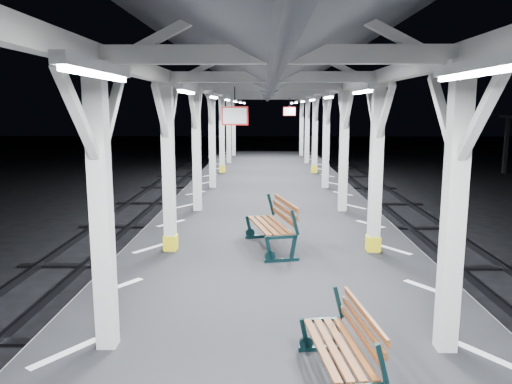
{
  "coord_description": "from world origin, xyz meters",
  "views": [
    {
      "loc": [
        -0.13,
        -7.54,
        3.82
      ],
      "look_at": [
        -0.31,
        1.99,
        2.2
      ],
      "focal_mm": 35.0,
      "sensor_mm": 36.0,
      "label": 1
    }
  ],
  "objects": [
    {
      "name": "ground",
      "position": [
        0.0,
        0.0,
        0.0
      ],
      "size": [
        120.0,
        120.0,
        0.0
      ],
      "primitive_type": "plane",
      "color": "black",
      "rests_on": "ground"
    },
    {
      "name": "bench_mid",
      "position": [
        0.07,
        2.21,
        1.53
      ],
      "size": [
        1.08,
        1.93,
        0.99
      ],
      "rotation": [
        0.0,
        0.0,
        0.24
      ],
      "color": "black",
      "rests_on": "platform"
    },
    {
      "name": "bench_near",
      "position": [
        0.71,
        -2.76,
        1.43
      ],
      "size": [
        0.73,
        1.53,
        0.8
      ],
      "rotation": [
        0.0,
        0.0,
        0.13
      ],
      "color": "black",
      "rests_on": "platform"
    },
    {
      "name": "hazard_stripes_right",
      "position": [
        2.45,
        0.0,
        1.0
      ],
      "size": [
        1.0,
        48.0,
        0.01
      ],
      "primitive_type": "cube",
      "color": "silver",
      "rests_on": "platform"
    },
    {
      "name": "canopy",
      "position": [
        0.0,
        -0.02,
        4.56
      ],
      "size": [
        5.4,
        49.0,
        4.65
      ],
      "color": "silver",
      "rests_on": "platform"
    },
    {
      "name": "hazard_stripes_left",
      "position": [
        -2.45,
        0.0,
        1.0
      ],
      "size": [
        1.0,
        48.0,
        0.01
      ],
      "primitive_type": "cube",
      "color": "silver",
      "rests_on": "platform"
    },
    {
      "name": "platform",
      "position": [
        0.0,
        0.0,
        0.5
      ],
      "size": [
        6.0,
        50.0,
        1.0
      ],
      "primitive_type": "cube",
      "color": "black",
      "rests_on": "ground"
    }
  ]
}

